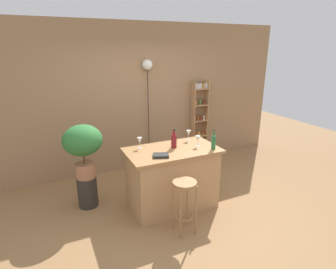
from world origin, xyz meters
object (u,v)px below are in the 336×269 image
bottle_spirits_clear (214,142)px  plant_stool (88,191)px  wine_glass_left (189,133)px  potted_plant (83,144)px  pendant_globe_light (147,67)px  bottle_olive_oil (174,141)px  bar_stool (184,196)px  spice_shelf (199,118)px  wine_glass_center (140,141)px  cookbook (161,155)px  wine_glass_right (198,139)px

bottle_spirits_clear → plant_stool: bearing=155.4°
plant_stool → wine_glass_left: (1.58, -0.29, 0.80)m
potted_plant → pendant_globe_light: 1.99m
bottle_olive_oil → wine_glass_left: bottle_olive_oil is taller
potted_plant → bottle_olive_oil: potted_plant is taller
bar_stool → spice_shelf: spice_shelf is taller
bottle_olive_oil → wine_glass_left: 0.41m
bottle_spirits_clear → bottle_olive_oil: size_ratio=1.00×
bar_stool → bottle_olive_oil: bottle_olive_oil is taller
spice_shelf → plant_stool: (-2.55, -0.96, -0.67)m
bottle_spirits_clear → wine_glass_center: bottle_spirits_clear is taller
bar_stool → plant_stool: 1.60m
spice_shelf → bottle_olive_oil: (-1.32, -1.45, 0.13)m
bar_stool → cookbook: size_ratio=3.49×
wine_glass_center → bottle_spirits_clear: bearing=-27.2°
bar_stool → wine_glass_right: size_ratio=4.46×
wine_glass_center → wine_glass_right: (0.81, -0.29, 0.00)m
spice_shelf → wine_glass_left: bearing=-127.6°
potted_plant → wine_glass_right: potted_plant is taller
wine_glass_center → wine_glass_left: bearing=0.5°
cookbook → bar_stool: bearing=-53.1°
plant_stool → potted_plant: potted_plant is taller
bottle_olive_oil → cookbook: size_ratio=1.39×
wine_glass_left → pendant_globe_light: size_ratio=0.08×
wine_glass_left → wine_glass_right: size_ratio=1.00×
wine_glass_right → plant_stool: bearing=159.5°
potted_plant → cookbook: potted_plant is taller
cookbook → wine_glass_right: bearing=32.7°
bottle_spirits_clear → pendant_globe_light: 2.05m
wine_glass_left → pendant_globe_light: bearing=97.9°
wine_glass_left → cookbook: wine_glass_left is taller
pendant_globe_light → bar_stool: bearing=-99.4°
wine_glass_left → pendant_globe_light: 1.61m
bottle_spirits_clear → wine_glass_left: size_ratio=1.78×
bottle_olive_oil → pendant_globe_light: (0.18, 1.49, 0.96)m
pendant_globe_light → bottle_spirits_clear: bearing=-80.1°
wine_glass_left → wine_glass_right: 0.30m
bar_stool → wine_glass_center: wine_glass_center is taller
bottle_olive_oil → plant_stool: bearing=158.3°
bottle_olive_oil → cookbook: 0.41m
bar_stool → potted_plant: 1.64m
bar_stool → bottle_spirits_clear: size_ratio=2.51×
bar_stool → pendant_globe_light: bearing=80.6°
spice_shelf → bottle_spirits_clear: bearing=-115.3°
bottle_olive_oil → cookbook: bearing=-142.6°
spice_shelf → wine_glass_right: 1.83m
wine_glass_center → cookbook: 0.47m
cookbook → wine_glass_left: bearing=53.7°
plant_stool → potted_plant: (0.00, 0.00, 0.77)m
plant_stool → wine_glass_left: wine_glass_left is taller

